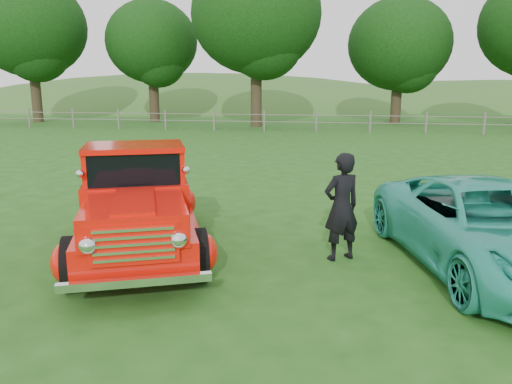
% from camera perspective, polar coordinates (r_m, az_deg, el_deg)
% --- Properties ---
extents(ground, '(140.00, 140.00, 0.00)m').
position_cam_1_polar(ground, '(7.39, -2.97, -9.33)').
color(ground, '#1E4D14').
rests_on(ground, ground).
extents(distant_hills, '(116.00, 60.00, 18.00)m').
position_cam_1_polar(distant_hills, '(66.79, 5.10, 6.04)').
color(distant_hills, '#2D5E22').
rests_on(distant_hills, ground).
extents(fence_line, '(48.00, 0.12, 1.20)m').
position_cam_1_polar(fence_line, '(28.81, 6.91, 8.03)').
color(fence_line, '#686057').
rests_on(fence_line, ground).
extents(tree_far_west, '(7.60, 7.60, 9.93)m').
position_cam_1_polar(tree_far_west, '(39.34, -24.42, 16.78)').
color(tree_far_west, '#2D2216').
rests_on(tree_far_west, ground).
extents(tree_mid_west, '(6.40, 6.40, 8.46)m').
position_cam_1_polar(tree_mid_west, '(37.35, -11.83, 16.43)').
color(tree_mid_west, '#2D2216').
rests_on(tree_mid_west, ground).
extents(tree_near_west, '(8.00, 8.00, 10.42)m').
position_cam_1_polar(tree_near_west, '(32.43, 0.02, 19.56)').
color(tree_near_west, '#2D2216').
rests_on(tree_near_west, ground).
extents(tree_near_east, '(6.80, 6.80, 8.33)m').
position_cam_1_polar(tree_near_east, '(35.94, 16.07, 15.91)').
color(tree_near_east, '#2D2216').
rests_on(tree_near_east, ground).
extents(red_pickup, '(3.55, 5.27, 1.78)m').
position_cam_1_polar(red_pickup, '(8.37, -13.44, -1.34)').
color(red_pickup, black).
rests_on(red_pickup, ground).
extents(teal_sedan, '(3.29, 5.14, 1.32)m').
position_cam_1_polar(teal_sedan, '(8.11, 25.05, -3.63)').
color(teal_sedan, teal).
rests_on(teal_sedan, ground).
extents(man, '(0.74, 0.68, 1.70)m').
position_cam_1_polar(man, '(7.84, 9.75, -1.69)').
color(man, black).
rests_on(man, ground).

